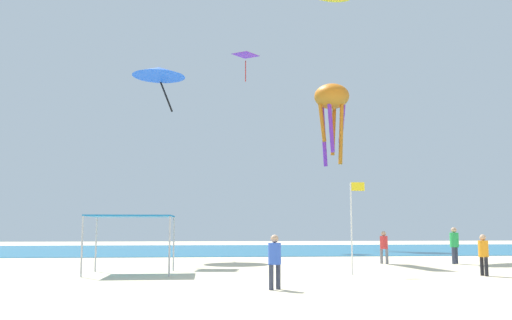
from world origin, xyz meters
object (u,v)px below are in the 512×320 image
(banner_flag, at_px, (353,219))
(canopy_tent, at_px, (132,218))
(kite_octopus_orange, at_px, (332,101))
(person_far_shore, at_px, (275,257))
(person_near_tent, at_px, (454,242))
(kite_delta_blue, at_px, (159,72))
(kite_diamond_purple, at_px, (246,56))
(person_central, at_px, (483,251))
(person_leftmost, at_px, (384,245))

(banner_flag, bearing_deg, canopy_tent, 172.85)
(banner_flag, xyz_separation_m, kite_octopus_orange, (4.85, 24.25, 10.62))
(canopy_tent, bearing_deg, person_far_shore, -49.85)
(person_near_tent, distance_m, person_far_shore, 15.27)
(person_near_tent, bearing_deg, person_far_shore, -176.07)
(person_near_tent, xyz_separation_m, kite_delta_blue, (-16.03, 7.26, 10.77))
(canopy_tent, relative_size, kite_octopus_orange, 0.47)
(canopy_tent, distance_m, kite_diamond_purple, 28.43)
(person_central, relative_size, banner_flag, 0.43)
(kite_octopus_orange, bearing_deg, kite_diamond_purple, -14.08)
(person_leftmost, height_order, person_central, person_leftmost)
(canopy_tent, bearing_deg, kite_diamond_purple, 74.97)
(person_far_shore, relative_size, kite_diamond_purple, 0.66)
(person_leftmost, xyz_separation_m, kite_diamond_purple, (-5.98, 18.45, 15.79))
(person_near_tent, height_order, person_far_shore, person_near_tent)
(person_leftmost, distance_m, kite_octopus_orange, 21.58)
(kite_delta_blue, distance_m, kite_octopus_orange, 17.90)
(person_central, bearing_deg, kite_octopus_orange, -6.03)
(canopy_tent, relative_size, kite_delta_blue, 0.83)
(person_leftmost, distance_m, banner_flag, 7.21)
(kite_octopus_orange, relative_size, kite_diamond_purple, 2.87)
(person_near_tent, distance_m, person_leftmost, 3.64)
(person_far_shore, xyz_separation_m, kite_delta_blue, (-5.28, 18.10, 10.90))
(person_near_tent, relative_size, kite_octopus_orange, 0.26)
(person_leftmost, distance_m, kite_delta_blue, 17.86)
(person_leftmost, distance_m, person_far_shore, 13.36)
(person_near_tent, relative_size, kite_delta_blue, 0.46)
(person_near_tent, distance_m, banner_flag, 9.12)
(person_central, relative_size, kite_delta_blue, 0.40)
(person_central, height_order, banner_flag, banner_flag)
(person_far_shore, bearing_deg, person_central, 167.66)
(banner_flag, height_order, kite_octopus_orange, kite_octopus_orange)
(person_central, height_order, kite_diamond_purple, kite_diamond_purple)
(canopy_tent, distance_m, person_leftmost, 13.41)
(kite_delta_blue, relative_size, kite_octopus_orange, 0.57)
(person_central, height_order, person_far_shore, person_far_shore)
(person_near_tent, height_order, banner_flag, banner_flag)
(kite_delta_blue, xyz_separation_m, kite_octopus_orange, (13.96, 11.16, 0.98))
(kite_delta_blue, xyz_separation_m, kite_diamond_purple, (6.44, 11.64, 4.90))
(banner_flag, distance_m, kite_diamond_purple, 28.82)
(person_near_tent, bearing_deg, canopy_tent, 155.11)
(person_central, xyz_separation_m, kite_diamond_purple, (-7.59, 25.78, 15.84))
(kite_octopus_orange, bearing_deg, person_leftmost, 74.71)
(banner_flag, height_order, kite_diamond_purple, kite_diamond_purple)
(person_near_tent, relative_size, banner_flag, 0.51)
(person_near_tent, xyz_separation_m, banner_flag, (-6.92, -5.83, 1.13))
(person_near_tent, distance_m, kite_diamond_purple, 26.36)
(kite_delta_blue, relative_size, kite_diamond_purple, 1.62)
(person_leftmost, bearing_deg, kite_delta_blue, 12.20)
(person_far_shore, bearing_deg, person_leftmost, -159.00)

